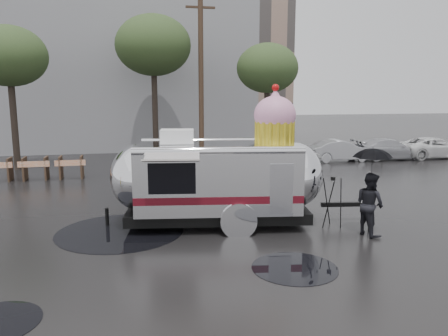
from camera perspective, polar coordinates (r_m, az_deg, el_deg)
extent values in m
plane|color=black|center=(11.01, -4.11, -10.40)|extent=(120.00, 120.00, 0.00)
cylinder|color=black|center=(12.53, -13.41, -8.10)|extent=(3.48, 3.48, 0.01)
cylinder|color=black|center=(9.95, 9.20, -12.75)|extent=(1.90, 1.90, 0.01)
cylinder|color=black|center=(14.61, 4.91, -5.27)|extent=(2.17, 2.17, 0.01)
cube|color=gray|center=(34.44, -16.90, 13.95)|extent=(22.00, 12.00, 13.00)
cylinder|color=#473323|center=(24.56, -3.02, 11.48)|extent=(0.28, 0.28, 9.00)
cube|color=#473323|center=(24.96, -3.10, 20.23)|extent=(1.60, 0.12, 0.12)
cylinder|color=#382D26|center=(23.92, -25.82, 6.78)|extent=(0.32, 0.32, 5.85)
ellipsoid|color=#2D4121|center=(23.96, -26.30, 12.99)|extent=(3.64, 3.64, 2.86)
cylinder|color=#382D26|center=(25.28, -9.03, 8.77)|extent=(0.32, 0.32, 6.75)
ellipsoid|color=#2D4121|center=(25.41, -9.22, 15.55)|extent=(4.20, 4.20, 3.30)
cylinder|color=#382D26|center=(24.41, 5.60, 7.23)|extent=(0.32, 0.32, 5.40)
ellipsoid|color=#2D4121|center=(24.42, 5.70, 12.86)|extent=(3.36, 3.36, 2.64)
cube|color=#473323|center=(21.16, -26.16, -0.15)|extent=(0.08, 0.80, 1.00)
cube|color=#473323|center=(21.02, -24.57, -0.09)|extent=(0.08, 0.80, 1.00)
cube|color=#473323|center=(20.84, -22.16, 0.00)|extent=(0.08, 0.80, 1.00)
cube|color=#E5590C|center=(20.52, -23.62, 0.46)|extent=(1.30, 0.04, 0.25)
cube|color=#473323|center=(20.74, -20.53, 0.06)|extent=(0.08, 0.80, 1.00)
cube|color=#473323|center=(20.62, -18.06, 0.15)|extent=(0.08, 0.80, 1.00)
cube|color=#E5590C|center=(20.27, -19.47, 0.62)|extent=(1.30, 0.04, 0.25)
imported|color=silver|center=(23.97, 8.53, 2.32)|extent=(4.00, 1.80, 1.40)
imported|color=#B2B2B7|center=(25.18, 14.94, 2.45)|extent=(4.00, 1.80, 1.40)
imported|color=#B2B2B7|center=(26.67, 20.70, 2.59)|extent=(4.20, 1.80, 1.44)
imported|color=silver|center=(28.40, 25.81, 2.71)|extent=(4.40, 1.90, 1.50)
cube|color=silver|center=(12.60, -0.89, -0.96)|extent=(4.84, 3.01, 1.86)
ellipsoid|color=silver|center=(12.91, 9.22, -0.82)|extent=(1.88, 2.57, 1.86)
ellipsoid|color=silver|center=(12.70, -11.16, -1.06)|extent=(1.88, 2.57, 1.86)
cube|color=black|center=(12.85, -0.88, -5.70)|extent=(5.40, 2.80, 0.31)
cylinder|color=black|center=(11.87, 1.88, -7.03)|extent=(0.75, 0.33, 0.72)
cylinder|color=black|center=(13.91, 1.04, -4.49)|extent=(0.75, 0.33, 0.72)
cylinder|color=silver|center=(11.72, 1.95, -6.99)|extent=(0.99, 0.25, 0.99)
cube|color=black|center=(13.50, 15.11, -4.61)|extent=(1.24, 0.30, 0.12)
sphere|color=silver|center=(13.70, 17.58, -4.30)|extent=(0.19, 0.19, 0.16)
cylinder|color=black|center=(13.13, -15.03, -6.18)|extent=(0.12, 0.12, 0.52)
cube|color=#4F0B15|center=(11.55, -0.60, -4.32)|extent=(4.49, 0.70, 0.21)
cube|color=#4F0B15|center=(13.85, -1.12, -1.92)|extent=(4.49, 0.70, 0.21)
cube|color=black|center=(11.41, -6.82, -1.39)|extent=(1.23, 0.21, 0.82)
cube|color=beige|center=(11.07, -6.95, 0.98)|extent=(1.50, 0.72, 0.15)
cube|color=silver|center=(11.67, 7.52, -2.70)|extent=(0.62, 0.12, 1.34)
cube|color=white|center=(12.44, -6.14, 4.12)|extent=(1.02, 0.80, 0.39)
cylinder|color=yellow|center=(12.62, 6.62, 4.67)|extent=(1.22, 1.22, 0.62)
ellipsoid|color=#ECA1C6|center=(12.58, 6.67, 6.91)|extent=(1.36, 1.36, 1.07)
cone|color=#ECA1C6|center=(12.57, 6.72, 9.35)|extent=(0.59, 0.59, 0.41)
sphere|color=red|center=(12.57, 6.74, 10.38)|extent=(0.23, 0.23, 0.21)
imported|color=black|center=(12.36, 18.50, -4.48)|extent=(0.64, 0.91, 1.71)
imported|color=black|center=(12.14, 18.79, 0.64)|extent=(1.25, 1.25, 0.85)
cylinder|color=black|center=(12.37, 18.50, -4.62)|extent=(0.02, 0.02, 1.65)
cylinder|color=black|center=(12.89, 15.01, -4.48)|extent=(0.12, 0.31, 1.40)
cylinder|color=black|center=(13.05, 13.26, -4.23)|extent=(0.32, 0.09, 1.40)
cylinder|color=black|center=(12.63, 13.48, -4.70)|extent=(0.22, 0.25, 1.40)
cube|color=black|center=(12.70, 14.05, -1.35)|extent=(0.14, 0.13, 0.10)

